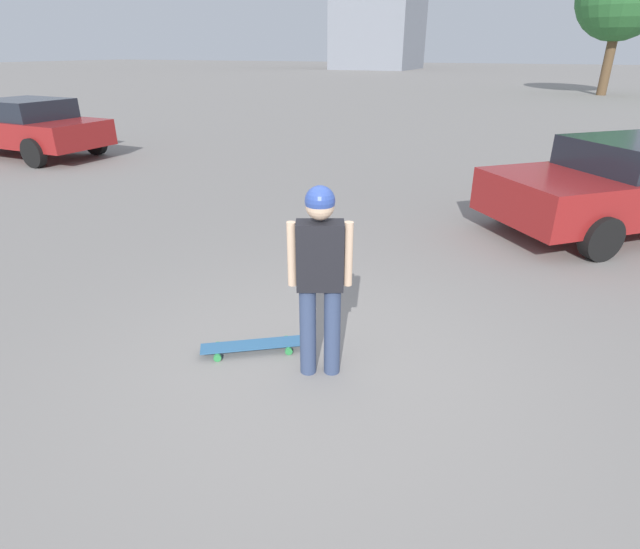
# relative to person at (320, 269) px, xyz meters

# --- Properties ---
(ground_plane) EXTENTS (220.00, 220.00, 0.00)m
(ground_plane) POSITION_rel_person_xyz_m (0.00, 0.00, -1.02)
(ground_plane) COLOR gray
(person) EXTENTS (0.50, 0.34, 1.72)m
(person) POSITION_rel_person_xyz_m (0.00, 0.00, 0.00)
(person) COLOR #38476B
(person) RESTS_ON ground_plane
(skateboard) EXTENTS (0.92, 0.71, 0.08)m
(skateboard) POSITION_rel_person_xyz_m (-0.73, 0.03, -0.95)
(skateboard) COLOR #336693
(skateboard) RESTS_ON ground_plane
(car_parked_near) EXTENTS (4.62, 4.46, 1.43)m
(car_parked_near) POSITION_rel_person_xyz_m (2.86, 5.65, -0.27)
(car_parked_near) COLOR maroon
(car_parked_near) RESTS_ON ground_plane
(car_parked_far) EXTENTS (4.54, 2.17, 1.49)m
(car_parked_far) POSITION_rel_person_xyz_m (-11.25, 5.87, -0.23)
(car_parked_far) COLOR maroon
(car_parked_far) RESTS_ON ground_plane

